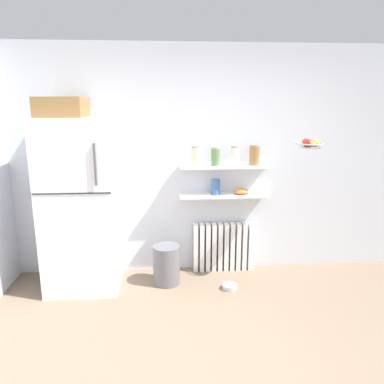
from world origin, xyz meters
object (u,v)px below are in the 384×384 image
object	(u,v)px
radiator	(223,247)
shelf_bowl	(241,191)
storage_jar_0	(196,156)
storage_jar_1	(215,157)
vase	(216,187)
pet_food_bowl	(230,287)
trash_bin	(167,265)
storage_jar_2	(235,156)
refrigerator	(80,201)
storage_jar_3	(254,155)
hanging_fruit_basket	(310,144)

from	to	relation	value
radiator	shelf_bowl	distance (m)	0.71
radiator	storage_jar_0	distance (m)	1.15
storage_jar_1	vase	world-z (taller)	storage_jar_1
storage_jar_1	pet_food_bowl	world-z (taller)	storage_jar_1
radiator	trash_bin	distance (m)	0.74
storage_jar_2	vase	bearing A→B (deg)	-180.00
shelf_bowl	pet_food_bowl	distance (m)	1.07
refrigerator	trash_bin	world-z (taller)	refrigerator
storage_jar_2	shelf_bowl	world-z (taller)	storage_jar_2
trash_bin	refrigerator	bearing A→B (deg)	177.63
storage_jar_3	trash_bin	bearing A→B (deg)	-165.22
refrigerator	storage_jar_1	size ratio (longest dim) A/B	9.72
refrigerator	storage_jar_3	xyz separation A→B (m)	(1.90, 0.23, 0.44)
radiator	vase	bearing A→B (deg)	-163.84
storage_jar_2	radiator	bearing A→B (deg)	164.76
storage_jar_3	hanging_fruit_basket	bearing A→B (deg)	-38.06
refrigerator	radiator	bearing A→B (deg)	9.33
storage_jar_3	storage_jar_2	bearing A→B (deg)	180.00
radiator	storage_jar_2	xyz separation A→B (m)	(0.11, -0.03, 1.10)
shelf_bowl	storage_jar_2	bearing A→B (deg)	180.00
radiator	trash_bin	xyz separation A→B (m)	(-0.67, -0.30, -0.07)
storage_jar_3	storage_jar_0	bearing A→B (deg)	180.00
pet_food_bowl	radiator	bearing A→B (deg)	90.48
radiator	hanging_fruit_basket	xyz separation A→B (m)	(0.81, -0.40, 1.27)
radiator	shelf_bowl	world-z (taller)	shelf_bowl
storage_jar_0	pet_food_bowl	distance (m)	1.48
storage_jar_1	storage_jar_3	world-z (taller)	storage_jar_3
radiator	hanging_fruit_basket	size ratio (longest dim) A/B	2.50
hanging_fruit_basket	vase	bearing A→B (deg)	157.67
shelf_bowl	hanging_fruit_basket	size ratio (longest dim) A/B	0.54
vase	hanging_fruit_basket	distance (m)	1.12
storage_jar_1	shelf_bowl	size ratio (longest dim) A/B	1.36
refrigerator	storage_jar_1	world-z (taller)	refrigerator
storage_jar_2	pet_food_bowl	world-z (taller)	storage_jar_2
vase	storage_jar_1	bearing A→B (deg)	180.00
radiator	trash_bin	size ratio (longest dim) A/B	1.61
pet_food_bowl	hanging_fruit_basket	xyz separation A→B (m)	(0.80, 0.08, 1.53)
radiator	storage_jar_1	size ratio (longest dim) A/B	3.40
radiator	trash_bin	world-z (taller)	radiator
radiator	storage_jar_1	world-z (taller)	storage_jar_1
storage_jar_2	shelf_bowl	distance (m)	0.42
radiator	storage_jar_3	world-z (taller)	storage_jar_3
storage_jar_1	shelf_bowl	bearing A→B (deg)	0.00
storage_jar_3	pet_food_bowl	size ratio (longest dim) A/B	1.44
storage_jar_0	storage_jar_1	size ratio (longest dim) A/B	1.07
storage_jar_2	hanging_fruit_basket	world-z (taller)	hanging_fruit_basket
vase	storage_jar_3	bearing A→B (deg)	-0.00
radiator	pet_food_bowl	size ratio (longest dim) A/B	4.36
storage_jar_0	storage_jar_2	xyz separation A→B (m)	(0.44, 0.00, -0.00)
storage_jar_3	vase	bearing A→B (deg)	180.00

